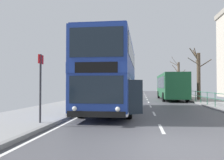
{
  "coord_description": "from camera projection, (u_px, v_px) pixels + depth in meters",
  "views": [
    {
      "loc": [
        -0.76,
        -6.33,
        1.59
      ],
      "look_at": [
        -2.33,
        6.36,
        1.93
      ],
      "focal_mm": 37.45,
      "sensor_mm": 36.0,
      "label": 1
    }
  ],
  "objects": [
    {
      "name": "pedestrian_railing_far_kerb",
      "position": [
        198.0,
        95.0,
        21.33
      ],
      "size": [
        0.05,
        29.48,
        1.0
      ],
      "color": "#236B4C",
      "rests_on": "ground"
    },
    {
      "name": "bare_tree_far_01",
      "position": [
        198.0,
        74.0,
        25.01
      ],
      "size": [
        2.72,
        2.5,
        5.57
      ],
      "color": "#4C3D2D",
      "rests_on": "ground"
    },
    {
      "name": "double_decker_bus_main",
      "position": [
        112.0,
        76.0,
        14.6
      ],
      "size": [
        3.26,
        10.47,
        4.29
      ],
      "color": "navy",
      "rests_on": "ground"
    },
    {
      "name": "background_bus_far_lane",
      "position": [
        171.0,
        86.0,
        27.23
      ],
      "size": [
        2.61,
        10.86,
        2.95
      ],
      "color": "#19512D",
      "rests_on": "ground"
    },
    {
      "name": "bus_stop_sign_near",
      "position": [
        40.0,
        81.0,
        9.31
      ],
      "size": [
        0.08,
        0.44,
        2.73
      ],
      "color": "#2D2D33",
      "rests_on": "ground"
    },
    {
      "name": "ground",
      "position": [
        143.0,
        144.0,
        6.23
      ],
      "size": [
        15.8,
        140.0,
        0.2
      ],
      "color": "#48484D"
    },
    {
      "name": "bare_tree_far_00",
      "position": [
        179.0,
        77.0,
        44.69
      ],
      "size": [
        3.08,
        1.94,
        7.09
      ],
      "color": "brown",
      "rests_on": "ground"
    }
  ]
}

